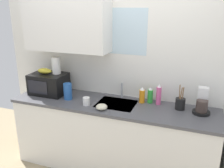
# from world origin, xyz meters

# --- Properties ---
(kitchen_wall_assembly) EXTENTS (3.26, 0.42, 2.50)m
(kitchen_wall_assembly) POSITION_xyz_m (-0.13, 0.31, 1.36)
(kitchen_wall_assembly) COLOR white
(kitchen_wall_assembly) RESTS_ON ground
(counter_unit) EXTENTS (2.49, 0.63, 0.90)m
(counter_unit) POSITION_xyz_m (0.00, 0.00, 0.46)
(counter_unit) COLOR white
(counter_unit) RESTS_ON ground
(sink_faucet) EXTENTS (0.03, 0.03, 0.19)m
(sink_faucet) POSITION_xyz_m (0.05, 0.24, 1.00)
(sink_faucet) COLOR #B2B5BA
(sink_faucet) RESTS_ON counter_unit
(microwave) EXTENTS (0.46, 0.35, 0.27)m
(microwave) POSITION_xyz_m (-0.91, 0.05, 1.04)
(microwave) COLOR black
(microwave) RESTS_ON counter_unit
(banana_bunch) EXTENTS (0.20, 0.11, 0.07)m
(banana_bunch) POSITION_xyz_m (-0.96, 0.05, 1.20)
(banana_bunch) COLOR gold
(banana_bunch) RESTS_ON microwave
(paper_towel_roll) EXTENTS (0.11, 0.11, 0.22)m
(paper_towel_roll) POSITION_xyz_m (-0.81, 0.10, 1.28)
(paper_towel_roll) COLOR white
(paper_towel_roll) RESTS_ON microwave
(coffee_maker) EXTENTS (0.19, 0.21, 0.28)m
(coffee_maker) POSITION_xyz_m (1.01, 0.11, 1.00)
(coffee_maker) COLOR black
(coffee_maker) RESTS_ON counter_unit
(dish_soap_bottle_orange) EXTENTS (0.07, 0.07, 0.20)m
(dish_soap_bottle_orange) POSITION_xyz_m (0.33, 0.16, 0.99)
(dish_soap_bottle_orange) COLOR orange
(dish_soap_bottle_orange) RESTS_ON counter_unit
(dish_soap_bottle_green) EXTENTS (0.06, 0.06, 0.20)m
(dish_soap_bottle_green) POSITION_xyz_m (0.42, 0.19, 0.99)
(dish_soap_bottle_green) COLOR green
(dish_soap_bottle_green) RESTS_ON counter_unit
(dish_soap_bottle_pink) EXTENTS (0.06, 0.06, 0.25)m
(dish_soap_bottle_pink) POSITION_xyz_m (0.52, 0.18, 1.02)
(dish_soap_bottle_pink) COLOR #E55999
(dish_soap_bottle_pink) RESTS_ON counter_unit
(cereal_canister) EXTENTS (0.10, 0.10, 0.21)m
(cereal_canister) POSITION_xyz_m (-0.57, -0.05, 1.00)
(cereal_canister) COLOR #2659A5
(cereal_canister) RESTS_ON counter_unit
(mug_white) EXTENTS (0.08, 0.08, 0.09)m
(mug_white) POSITION_xyz_m (-0.27, -0.14, 0.95)
(mug_white) COLOR white
(mug_white) RESTS_ON counter_unit
(utensil_crock) EXTENTS (0.11, 0.11, 0.29)m
(utensil_crock) POSITION_xyz_m (0.78, 0.12, 0.97)
(utensil_crock) COLOR black
(utensil_crock) RESTS_ON counter_unit
(small_bowl) EXTENTS (0.13, 0.13, 0.06)m
(small_bowl) POSITION_xyz_m (-0.05, -0.20, 0.93)
(small_bowl) COLOR beige
(small_bowl) RESTS_ON counter_unit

